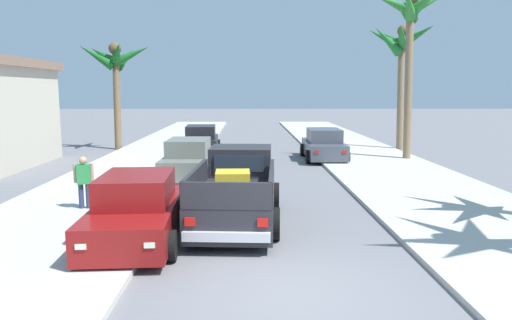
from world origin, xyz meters
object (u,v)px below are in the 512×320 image
(car_left_mid, at_px, (201,141))
(palm_tree_left_fore, at_px, (401,46))
(pickup_truck, at_px, (237,191))
(car_right_mid, at_px, (137,211))
(pedestrian, at_px, (84,180))
(car_left_near, at_px, (324,145))
(car_right_near, at_px, (189,160))
(palm_tree_left_mid, at_px, (411,22))
(palm_tree_right_mid, at_px, (115,64))

(car_left_mid, relative_size, palm_tree_left_fore, 0.61)
(pickup_truck, relative_size, car_right_mid, 1.23)
(pedestrian, bearing_deg, car_left_near, 50.11)
(car_right_near, relative_size, palm_tree_left_mid, 0.53)
(car_left_mid, bearing_deg, car_right_mid, -90.16)
(car_left_mid, relative_size, palm_tree_right_mid, 0.70)
(car_right_mid, height_order, palm_tree_left_fore, palm_tree_left_fore)
(car_right_mid, relative_size, palm_tree_left_fore, 0.61)
(pickup_truck, xyz_separation_m, pedestrian, (-4.31, 0.93, 0.13))
(car_left_near, bearing_deg, palm_tree_left_mid, -1.12)
(pickup_truck, height_order, car_right_near, pickup_truck)
(car_right_mid, xyz_separation_m, palm_tree_right_mid, (-4.99, 17.13, 4.20))
(car_right_mid, distance_m, palm_tree_right_mid, 18.33)
(car_right_mid, bearing_deg, car_right_near, 88.30)
(car_right_near, height_order, palm_tree_right_mid, palm_tree_right_mid)
(car_right_mid, relative_size, palm_tree_right_mid, 0.71)
(pickup_truck, relative_size, palm_tree_left_fore, 0.75)
(pickup_truck, relative_size, car_left_near, 1.24)
(car_right_mid, bearing_deg, car_left_mid, 89.84)
(car_left_near, relative_size, pedestrian, 2.69)
(pickup_truck, relative_size, car_right_near, 1.24)
(pedestrian, bearing_deg, palm_tree_right_mid, 101.41)
(palm_tree_left_mid, xyz_separation_m, palm_tree_right_mid, (-15.34, 4.55, -1.71))
(car_right_mid, height_order, pedestrian, pedestrian)
(palm_tree_right_mid, bearing_deg, car_left_near, -21.60)
(pedestrian, bearing_deg, palm_tree_left_mid, 38.71)
(palm_tree_left_mid, bearing_deg, pickup_truck, -126.70)
(car_left_mid, distance_m, palm_tree_right_mid, 6.91)
(car_right_mid, bearing_deg, palm_tree_left_mid, 50.55)
(pickup_truck, xyz_separation_m, palm_tree_left_mid, (8.10, 10.87, 5.84))
(palm_tree_right_mid, bearing_deg, car_left_mid, -23.44)
(palm_tree_left_mid, bearing_deg, car_left_mid, 167.04)
(palm_tree_left_mid, bearing_deg, palm_tree_left_fore, 78.41)
(car_right_near, relative_size, palm_tree_right_mid, 0.70)
(palm_tree_right_mid, height_order, pedestrian, palm_tree_right_mid)
(palm_tree_left_fore, bearing_deg, car_left_near, -141.99)
(car_right_mid, relative_size, pedestrian, 2.72)
(pickup_truck, height_order, car_right_mid, pickup_truck)
(car_right_near, bearing_deg, car_left_mid, 91.58)
(car_right_mid, distance_m, pedestrian, 3.35)
(pickup_truck, relative_size, pedestrian, 3.34)
(palm_tree_left_fore, bearing_deg, palm_tree_right_mid, 177.49)
(pickup_truck, distance_m, palm_tree_left_mid, 14.77)
(car_left_mid, bearing_deg, palm_tree_left_mid, -12.96)
(car_left_near, relative_size, car_right_mid, 0.99)
(pedestrian, bearing_deg, palm_tree_left_fore, 46.26)
(car_left_near, bearing_deg, car_right_mid, -116.52)
(pickup_truck, relative_size, car_left_mid, 1.23)
(pickup_truck, height_order, car_left_mid, pickup_truck)
(car_right_near, xyz_separation_m, palm_tree_left_fore, (10.90, 8.51, 5.16))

